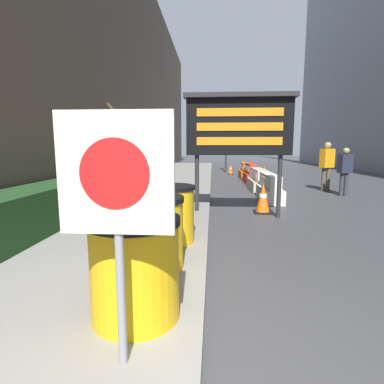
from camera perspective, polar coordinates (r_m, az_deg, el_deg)
The scene contains 18 objects.
building_left_facade at distance 12.76m, azimuth -16.26°, elevation 26.55°, with size 0.40×50.40×11.32m.
hedge_strip at distance 7.40m, azimuth -21.63°, elevation -0.69°, with size 0.90×6.81×0.78m.
bare_tree at distance 11.10m, azimuth -13.09°, elevation 8.17°, with size 1.68×1.66×2.99m.
barrel_drum_foreground at distance 2.73m, azimuth -10.76°, elevation -13.98°, with size 0.80×0.80×0.90m.
barrel_drum_middle at distance 3.75m, azimuth -7.61°, elevation -7.68°, with size 0.80×0.80×0.90m.
barrel_drum_back at distance 4.77m, azimuth -4.23°, elevation -4.11°, with size 0.80×0.80×0.90m.
warning_sign at distance 1.96m, azimuth -14.23°, elevation 0.30°, with size 0.75×0.08×1.72m.
message_board at distance 7.03m, azimuth 8.95°, elevation 12.30°, with size 2.51×0.36×2.83m.
jersey_barrier_white at distance 9.54m, azimuth 14.56°, elevation 0.56°, with size 0.58×1.83×0.82m.
jersey_barrier_cream at distance 11.77m, azimuth 12.53°, elevation 2.08°, with size 0.64×2.08×0.82m.
jersey_barrier_red_striped at distance 14.18m, azimuth 11.07°, elevation 3.31°, with size 0.54×1.79×0.90m.
jersey_barrier_orange_near at distance 16.29m, azimuth 10.15°, elevation 3.87°, with size 0.61×1.94×0.82m.
traffic_cone_near at distance 7.69m, azimuth 13.38°, elevation -1.17°, with size 0.43×0.43×0.76m.
traffic_cone_mid at distance 17.47m, azimuth 13.62°, elevation 3.86°, with size 0.34×0.34×0.61m.
traffic_cone_far at distance 18.64m, azimuth 7.35°, elevation 4.33°, with size 0.36×0.36×0.64m.
traffic_light_near_curb at distance 20.06m, azimuth 6.59°, elevation 12.77°, with size 0.28×0.45×4.38m.
pedestrian_worker at distance 12.34m, azimuth 24.30°, elevation 5.17°, with size 0.56×0.47×1.83m.
pedestrian_passerby at distance 11.32m, azimuth 27.13°, elevation 4.15°, with size 0.48×0.37×1.63m.
Camera 1 is at (0.06, -1.63, 1.63)m, focal length 28.00 mm.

